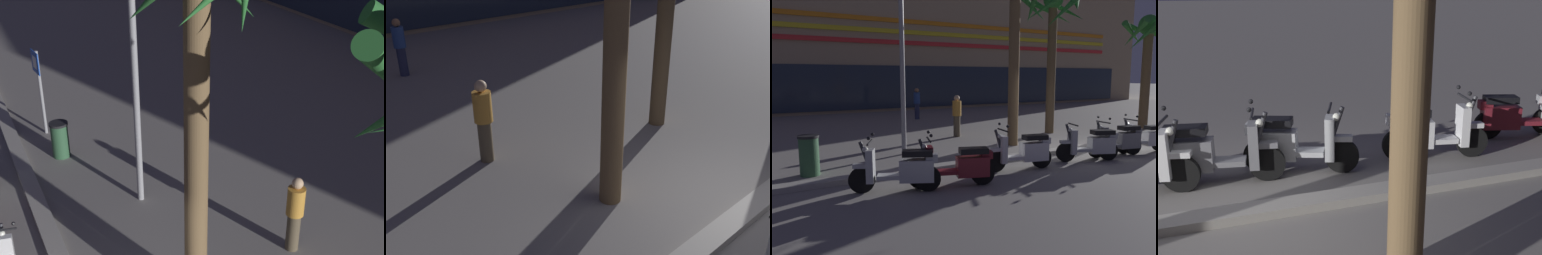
% 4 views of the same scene
% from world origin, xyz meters
% --- Properties ---
extents(ground_plane, '(200.00, 200.00, 0.00)m').
position_xyz_m(ground_plane, '(0.00, 0.00, 0.00)').
color(ground_plane, gray).
extents(curb_strip, '(60.00, 0.36, 0.12)m').
position_xyz_m(curb_strip, '(0.00, 0.03, 0.06)').
color(curb_strip, '#ADA89E').
rests_on(curb_strip, ground).
extents(scooter_maroon_tail_end, '(1.78, 0.82, 1.17)m').
position_xyz_m(scooter_maroon_tail_end, '(-5.24, -1.44, 0.45)').
color(scooter_maroon_tail_end, black).
rests_on(scooter_maroon_tail_end, ground).
extents(scooter_white_second_in_line, '(1.77, 0.68, 1.17)m').
position_xyz_m(scooter_white_second_in_line, '(-3.15, -1.04, 0.46)').
color(scooter_white_second_in_line, black).
rests_on(scooter_white_second_in_line, ground).
extents(scooter_silver_mid_centre, '(1.68, 0.85, 1.04)m').
position_xyz_m(scooter_silver_mid_centre, '(-0.94, -1.24, 0.46)').
color(scooter_silver_mid_centre, black).
rests_on(scooter_silver_mid_centre, ground).
extents(scooter_grey_mid_front, '(1.82, 0.68, 1.17)m').
position_xyz_m(scooter_grey_mid_front, '(0.27, -1.20, 0.47)').
color(scooter_grey_mid_front, black).
rests_on(scooter_grey_mid_front, ground).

